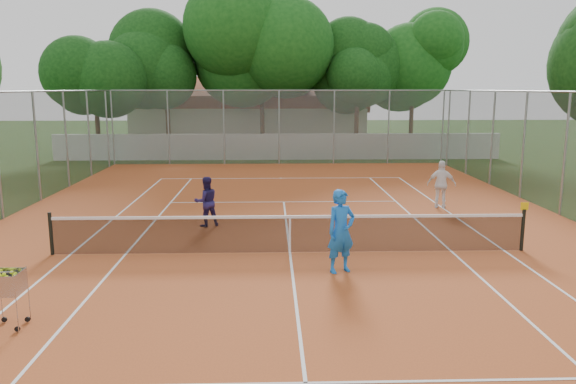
{
  "coord_description": "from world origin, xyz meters",
  "views": [
    {
      "loc": [
        -0.48,
        -13.66,
        4.11
      ],
      "look_at": [
        0.0,
        1.5,
        1.3
      ],
      "focal_mm": 35.0,
      "sensor_mm": 36.0,
      "label": 1
    }
  ],
  "objects_px": {
    "player_near": "(341,231)",
    "ball_hopper": "(8,297)",
    "player_far_left": "(206,202)",
    "player_far_right": "(442,184)",
    "tennis_net": "(290,234)",
    "clubhouse": "(250,114)"
  },
  "relations": [
    {
      "from": "player_near",
      "to": "ball_hopper",
      "type": "xyz_separation_m",
      "value": [
        -6.1,
        -2.82,
        -0.39
      ]
    },
    {
      "from": "player_far_left",
      "to": "player_far_right",
      "type": "distance_m",
      "value": 8.18
    },
    {
      "from": "tennis_net",
      "to": "player_near",
      "type": "distance_m",
      "value": 1.94
    },
    {
      "from": "player_far_left",
      "to": "player_far_right",
      "type": "bearing_deg",
      "value": 174.39
    },
    {
      "from": "player_near",
      "to": "player_far_left",
      "type": "height_order",
      "value": "player_near"
    },
    {
      "from": "player_near",
      "to": "player_far_left",
      "type": "bearing_deg",
      "value": 104.09
    },
    {
      "from": "ball_hopper",
      "to": "player_far_left",
      "type": "bearing_deg",
      "value": 49.79
    },
    {
      "from": "player_far_right",
      "to": "ball_hopper",
      "type": "bearing_deg",
      "value": 60.7
    },
    {
      "from": "tennis_net",
      "to": "player_near",
      "type": "xyz_separation_m",
      "value": [
        1.09,
        -1.54,
        0.45
      ]
    },
    {
      "from": "player_near",
      "to": "player_far_left",
      "type": "relative_size",
      "value": 1.25
    },
    {
      "from": "player_far_right",
      "to": "ball_hopper",
      "type": "relative_size",
      "value": 1.5
    },
    {
      "from": "player_far_right",
      "to": "ball_hopper",
      "type": "distance_m",
      "value": 14.17
    },
    {
      "from": "tennis_net",
      "to": "player_far_right",
      "type": "xyz_separation_m",
      "value": [
        5.42,
        5.23,
        0.33
      ]
    },
    {
      "from": "tennis_net",
      "to": "player_near",
      "type": "bearing_deg",
      "value": -54.55
    },
    {
      "from": "player_far_left",
      "to": "player_near",
      "type": "bearing_deg",
      "value": 106.1
    },
    {
      "from": "player_far_left",
      "to": "player_far_right",
      "type": "relative_size",
      "value": 0.91
    },
    {
      "from": "tennis_net",
      "to": "player_far_left",
      "type": "distance_m",
      "value": 3.75
    },
    {
      "from": "clubhouse",
      "to": "player_far_left",
      "type": "relative_size",
      "value": 10.9
    },
    {
      "from": "player_far_left",
      "to": "ball_hopper",
      "type": "xyz_separation_m",
      "value": [
        -2.6,
        -7.22,
        -0.2
      ]
    },
    {
      "from": "clubhouse",
      "to": "player_far_right",
      "type": "distance_m",
      "value": 24.94
    },
    {
      "from": "clubhouse",
      "to": "player_far_left",
      "type": "xyz_separation_m",
      "value": [
        -0.41,
        -26.14,
        -1.43
      ]
    },
    {
      "from": "tennis_net",
      "to": "player_far_right",
      "type": "distance_m",
      "value": 7.54
    }
  ]
}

